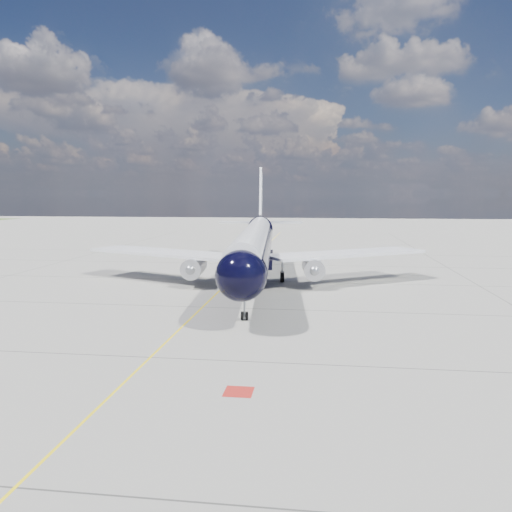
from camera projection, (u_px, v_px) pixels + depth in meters
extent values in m
plane|color=gray|center=(237.00, 274.00, 67.74)|extent=(320.00, 320.00, 0.00)
cube|color=yellow|center=(230.00, 280.00, 62.82)|extent=(0.16, 160.00, 0.01)
cube|color=maroon|center=(239.00, 392.00, 27.51)|extent=(1.60, 1.60, 0.01)
cylinder|color=black|center=(254.00, 247.00, 60.16)|extent=(7.53, 41.08, 4.09)
sphere|color=black|center=(241.00, 276.00, 38.83)|extent=(4.42, 4.42, 4.09)
cone|color=black|center=(261.00, 227.00, 85.14)|extent=(4.71, 7.85, 4.09)
cylinder|color=white|center=(254.00, 238.00, 60.03)|extent=(6.82, 43.14, 3.19)
cube|color=black|center=(241.00, 269.00, 38.54)|extent=(2.68, 1.50, 0.59)
cube|color=white|center=(165.00, 253.00, 62.36)|extent=(21.11, 13.06, 0.34)
cube|color=white|center=(346.00, 253.00, 61.40)|extent=(20.27, 15.72, 0.34)
cube|color=black|center=(254.00, 259.00, 60.34)|extent=(5.41, 11.10, 1.08)
cylinder|color=#B7B7BF|center=(194.00, 267.00, 58.59)|extent=(2.82, 5.13, 2.41)
cylinder|color=#B7B7BF|center=(313.00, 268.00, 58.00)|extent=(2.82, 5.13, 2.41)
sphere|color=gray|center=(191.00, 270.00, 56.35)|extent=(1.28, 1.28, 1.18)
sphere|color=gray|center=(315.00, 271.00, 55.76)|extent=(1.28, 1.28, 1.18)
cube|color=white|center=(194.00, 260.00, 58.71)|extent=(0.53, 3.45, 1.18)
cube|color=white|center=(313.00, 261.00, 58.11)|extent=(0.53, 3.45, 1.18)
cube|color=white|center=(261.00, 195.00, 83.92)|extent=(0.92, 6.83, 9.17)
cube|color=white|center=(261.00, 222.00, 85.03)|extent=(14.23, 4.61, 0.24)
cylinder|color=gray|center=(244.00, 305.00, 42.95)|extent=(0.21, 0.21, 2.26)
cylinder|color=black|center=(242.00, 316.00, 43.08)|extent=(0.26, 0.77, 0.75)
cylinder|color=black|center=(247.00, 316.00, 43.06)|extent=(0.26, 0.77, 0.75)
cylinder|color=gray|center=(227.00, 270.00, 62.28)|extent=(0.30, 0.30, 2.04)
cylinder|color=gray|center=(282.00, 270.00, 61.99)|extent=(0.30, 0.30, 2.04)
cylinder|color=black|center=(227.00, 277.00, 61.80)|extent=(0.58, 1.22, 1.18)
cylinder|color=black|center=(228.00, 276.00, 62.98)|extent=(0.58, 1.22, 1.18)
cylinder|color=black|center=(282.00, 277.00, 61.51)|extent=(0.58, 1.22, 1.18)
cylinder|color=black|center=(282.00, 276.00, 62.68)|extent=(0.58, 1.22, 1.18)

